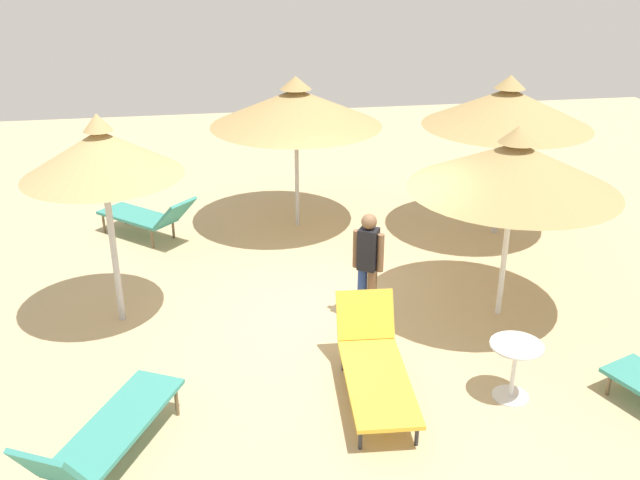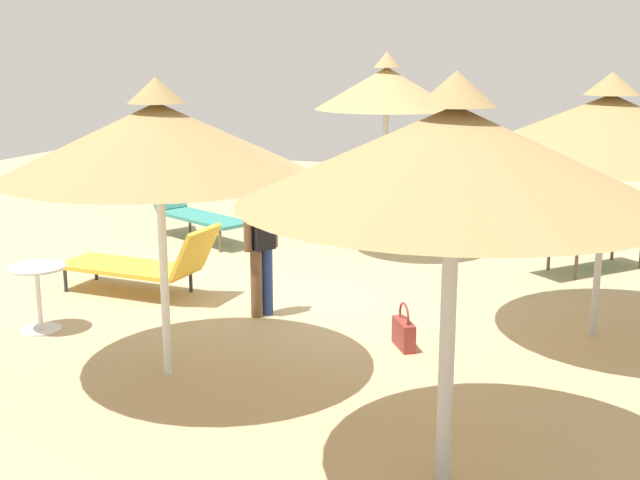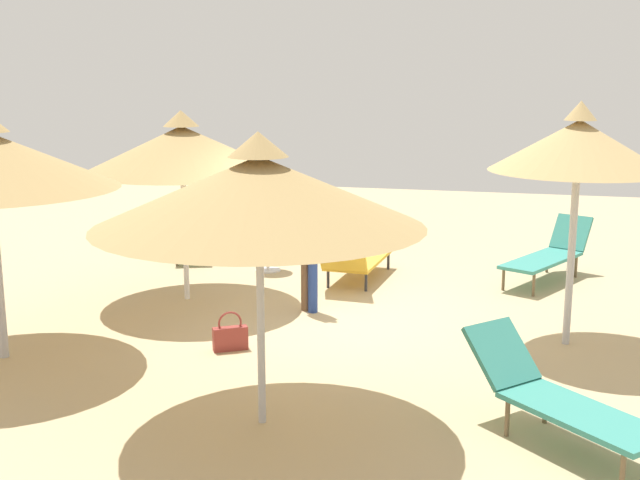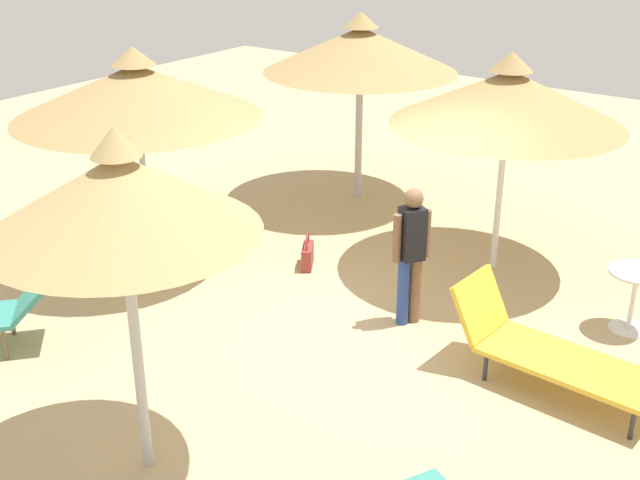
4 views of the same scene
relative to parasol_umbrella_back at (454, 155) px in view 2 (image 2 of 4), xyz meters
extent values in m
cube|color=tan|center=(2.21, -3.20, -2.28)|extent=(24.00, 24.00, 0.10)
cylinder|color=#B2B2B7|center=(0.00, 0.00, -1.11)|extent=(0.10, 0.10, 2.24)
cone|color=tan|center=(0.00, 0.00, 0.00)|extent=(2.79, 2.79, 0.63)
cone|color=tan|center=(0.00, 0.00, 0.42)|extent=(0.50, 0.50, 0.22)
cylinder|color=white|center=(2.72, -1.06, -1.14)|extent=(0.08, 0.08, 2.18)
cone|color=tan|center=(2.72, -1.06, -0.10)|extent=(2.72, 2.72, 0.63)
cone|color=tan|center=(2.72, -1.06, 0.32)|extent=(0.49, 0.49, 0.22)
cylinder|color=#B2B2B7|center=(2.02, -6.20, -1.05)|extent=(0.09, 0.09, 2.37)
cone|color=tan|center=(2.02, -6.20, 0.12)|extent=(2.01, 2.01, 0.58)
cone|color=tan|center=(2.02, -6.20, 0.51)|extent=(0.36, 0.36, 0.22)
cylinder|color=#B2B2B7|center=(-0.93, -3.38, -1.09)|extent=(0.07, 0.07, 2.28)
cone|color=tan|center=(-0.93, -3.38, -0.08)|extent=(2.94, 2.94, 0.63)
cone|color=tan|center=(-0.93, -3.38, 0.33)|extent=(0.53, 0.53, 0.22)
cube|color=teal|center=(4.80, -5.96, -1.87)|extent=(1.78, 1.29, 0.05)
cylinder|color=brown|center=(4.05, -5.85, -2.06)|extent=(0.04, 0.04, 0.34)
cylinder|color=brown|center=(4.27, -5.42, -2.06)|extent=(0.04, 0.04, 0.34)
cylinder|color=brown|center=(5.33, -6.50, -2.06)|extent=(0.04, 0.04, 0.34)
cylinder|color=brown|center=(5.55, -6.07, -2.06)|extent=(0.04, 0.04, 0.34)
cube|color=teal|center=(5.69, -6.42, -1.59)|extent=(0.57, 0.67, 0.53)
cube|color=gold|center=(4.45, -3.22, -1.92)|extent=(1.72, 0.82, 0.05)
cylinder|color=#2D2D33|center=(5.17, -2.98, -2.09)|extent=(0.04, 0.04, 0.29)
cylinder|color=#2D2D33|center=(5.13, -3.56, -2.09)|extent=(0.04, 0.04, 0.29)
cylinder|color=#2D2D33|center=(3.77, -2.87, -2.09)|extent=(0.04, 0.04, 0.29)
cylinder|color=#2D2D33|center=(3.73, -3.46, -2.09)|extent=(0.04, 0.04, 0.29)
cube|color=gold|center=(3.48, -3.15, -1.63)|extent=(0.36, 0.72, 0.56)
cube|color=teal|center=(-0.90, -6.18, -1.87)|extent=(1.39, 1.44, 0.05)
cylinder|color=brown|center=(-1.13, -6.78, -2.06)|extent=(0.04, 0.04, 0.34)
cylinder|color=brown|center=(-0.32, -5.91, -2.06)|extent=(0.04, 0.04, 0.34)
cylinder|color=brown|center=(-0.68, -5.57, -2.06)|extent=(0.04, 0.04, 0.34)
cube|color=teal|center=(-0.27, -5.49, -1.61)|extent=(0.76, 0.76, 0.50)
cylinder|color=navy|center=(2.52, -2.96, -1.85)|extent=(0.13, 0.13, 0.76)
cylinder|color=brown|center=(2.60, -2.85, -1.85)|extent=(0.13, 0.13, 0.76)
cube|color=black|center=(2.56, -2.91, -1.19)|extent=(0.31, 0.32, 0.57)
sphere|color=brown|center=(2.56, -2.91, -0.80)|extent=(0.21, 0.21, 0.21)
cylinder|color=brown|center=(2.47, -3.05, -1.21)|extent=(0.09, 0.09, 0.52)
cylinder|color=brown|center=(2.65, -2.76, -1.21)|extent=(0.09, 0.09, 0.52)
cube|color=maroon|center=(0.84, -2.41, -2.09)|extent=(0.31, 0.41, 0.28)
torus|color=maroon|center=(0.84, -2.41, -1.91)|extent=(0.17, 0.25, 0.28)
cylinder|color=silver|center=(4.56, -1.68, -1.55)|extent=(0.59, 0.59, 0.02)
cylinder|color=silver|center=(4.56, -1.68, -1.90)|extent=(0.05, 0.05, 0.67)
cylinder|color=silver|center=(4.56, -1.68, -2.22)|extent=(0.41, 0.41, 0.02)
camera|label=1|loc=(10.69, -4.91, 2.62)|focal=39.29mm
camera|label=2|loc=(-0.87, 5.18, 0.65)|focal=46.43mm
camera|label=3|loc=(-7.50, -5.57, 0.95)|focal=45.05mm
camera|label=4|loc=(6.28, -9.72, 2.11)|focal=45.39mm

